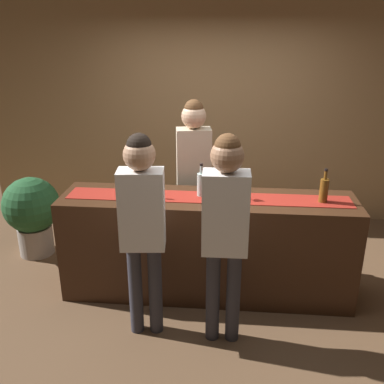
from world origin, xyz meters
TOP-DOWN VIEW (x-y plane):
  - ground_plane at (0.00, 0.00)m, footprint 10.00×10.00m
  - back_wall at (0.00, 1.90)m, footprint 6.00×0.12m
  - bar_counter at (0.00, 0.00)m, footprint 2.64×0.60m
  - counter_runner_cloth at (0.00, 0.00)m, footprint 2.51×0.28m
  - wine_bottle_green at (-0.65, -0.03)m, footprint 0.07×0.07m
  - wine_bottle_clear at (-0.06, 0.04)m, footprint 0.07×0.07m
  - wine_bottle_amber at (0.99, -0.01)m, footprint 0.07×0.07m
  - wine_glass_near_customer at (0.09, -0.12)m, footprint 0.07×0.07m
  - wine_glass_mid_counter at (0.35, -0.03)m, footprint 0.07×0.07m
  - bartender at (-0.18, 0.58)m, footprint 0.37×0.25m
  - customer_sipping at (0.17, -0.66)m, footprint 0.34×0.24m
  - customer_browsing at (-0.46, -0.62)m, footprint 0.36×0.24m
  - potted_plant_tall at (-1.94, 0.57)m, footprint 0.60×0.60m

SIDE VIEW (x-z plane):
  - ground_plane at x=0.00m, z-range 0.00..0.00m
  - bar_counter at x=0.00m, z-range 0.00..0.96m
  - potted_plant_tall at x=-1.94m, z-range 0.07..0.95m
  - counter_runner_cloth at x=0.00m, z-range 0.96..0.97m
  - customer_browsing at x=-0.46m, z-range 0.20..1.88m
  - customer_sipping at x=0.17m, z-range 0.20..1.91m
  - wine_glass_near_customer at x=0.09m, z-range 1.00..1.14m
  - wine_glass_mid_counter at x=0.35m, z-range 1.00..1.14m
  - wine_bottle_green at x=-0.65m, z-range 0.92..1.23m
  - wine_bottle_clear at x=-0.06m, z-range 0.92..1.23m
  - wine_bottle_amber at x=0.99m, z-range 0.92..1.23m
  - bartender at x=-0.18m, z-range 0.21..1.95m
  - back_wall at x=0.00m, z-range 0.00..2.90m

